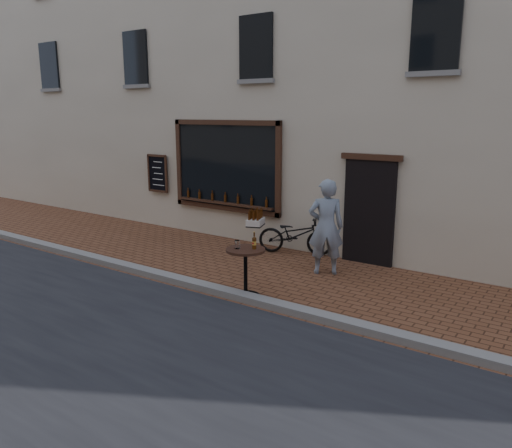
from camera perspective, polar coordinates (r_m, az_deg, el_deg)
The scene contains 6 objects.
ground at distance 9.13m, azimuth -7.45°, elevation -7.64°, with size 90.00×90.00×0.00m, color brown.
kerb at distance 9.25m, azimuth -6.62°, elevation -6.95°, with size 90.00×0.25×0.12m, color slate.
shop_building at distance 14.17m, azimuth 11.07°, elevation 19.92°, with size 28.00×6.20×10.00m.
cargo_bicycle at distance 11.32m, azimuth 4.33°, elevation -1.18°, with size 2.01×1.15×0.95m.
bistro_table at distance 8.60m, azimuth -1.18°, elevation -4.44°, with size 0.68×0.68×1.17m.
pedestrian at distance 9.90m, azimuth 8.00°, elevation -0.32°, with size 0.69×0.45×1.90m, color gray.
Camera 1 is at (5.83, -6.28, 3.14)m, focal length 35.00 mm.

